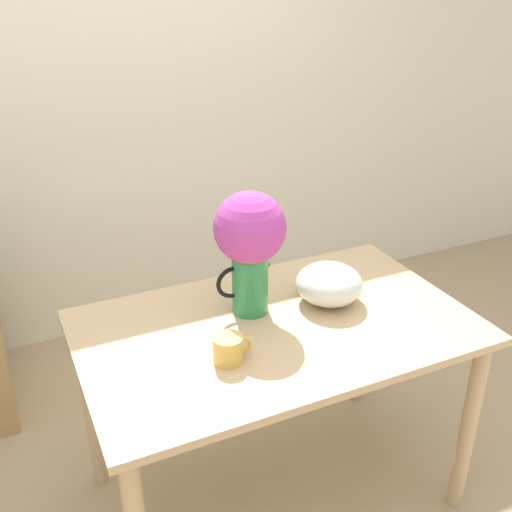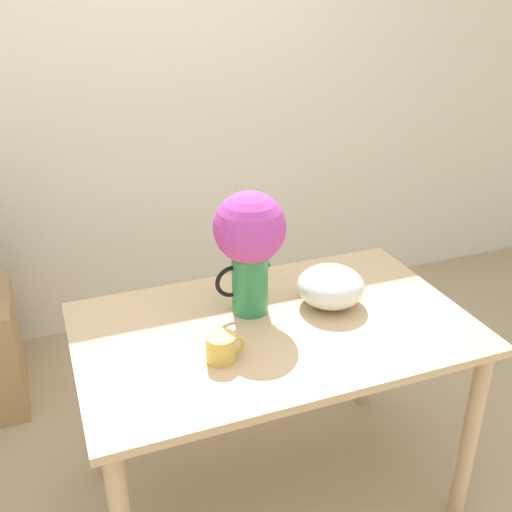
# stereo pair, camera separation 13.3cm
# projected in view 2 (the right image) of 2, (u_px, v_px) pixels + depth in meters

# --- Properties ---
(wall_back) EXTENTS (8.00, 0.05, 2.60)m
(wall_back) POSITION_uv_depth(u_px,v_px,m) (134.00, 98.00, 3.10)
(wall_back) COLOR #EDE5CC
(wall_back) RESTS_ON ground_plane
(table) EXTENTS (1.36, 0.83, 0.79)m
(table) POSITION_uv_depth(u_px,v_px,m) (274.00, 351.00, 2.13)
(table) COLOR tan
(table) RESTS_ON ground_plane
(flower_vase) EXTENTS (0.25, 0.25, 0.45)m
(flower_vase) POSITION_uv_depth(u_px,v_px,m) (250.00, 239.00, 2.04)
(flower_vase) COLOR #2D844C
(flower_vase) RESTS_ON table
(coffee_mug) EXTENTS (0.13, 0.10, 0.09)m
(coffee_mug) POSITION_uv_depth(u_px,v_px,m) (222.00, 348.00, 1.88)
(coffee_mug) COLOR gold
(coffee_mug) RESTS_ON table
(white_bowl) EXTENTS (0.25, 0.25, 0.15)m
(white_bowl) POSITION_uv_depth(u_px,v_px,m) (331.00, 286.00, 2.18)
(white_bowl) COLOR silver
(white_bowl) RESTS_ON table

